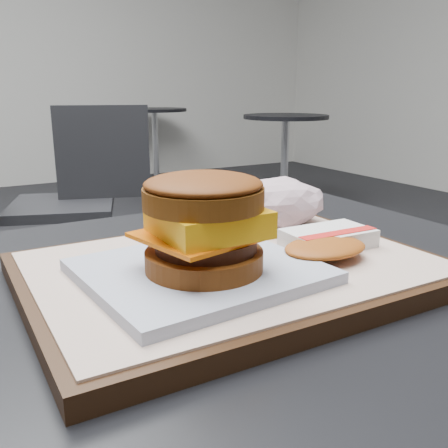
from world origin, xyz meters
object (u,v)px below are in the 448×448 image
serving_tray (233,271)px  neighbor_chair (77,194)px  breakfast_sandwich (203,235)px  hash_brown (327,242)px  crumpled_wrapper (275,202)px

serving_tray → neighbor_chair: (0.27, 1.76, -0.27)m
serving_tray → breakfast_sandwich: bearing=-149.0°
serving_tray → breakfast_sandwich: (-0.05, -0.03, 0.05)m
breakfast_sandwich → hash_brown: size_ratio=1.70×
breakfast_sandwich → neighbor_chair: (0.32, 1.78, -0.32)m
crumpled_wrapper → breakfast_sandwich: bearing=-144.0°
breakfast_sandwich → hash_brown: breakfast_sandwich is taller
breakfast_sandwich → neighbor_chair: 1.84m
breakfast_sandwich → crumpled_wrapper: size_ratio=1.60×
breakfast_sandwich → serving_tray: bearing=31.0°
serving_tray → neighbor_chair: size_ratio=0.43×
hash_brown → breakfast_sandwich: bearing=-178.6°
breakfast_sandwich → hash_brown: (0.14, 0.00, -0.03)m
neighbor_chair → serving_tray: bearing=-98.8°
serving_tray → hash_brown: size_ratio=3.18×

